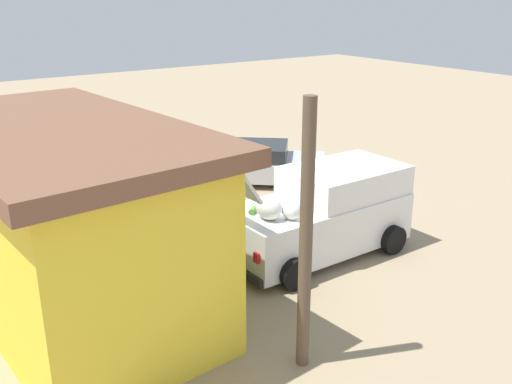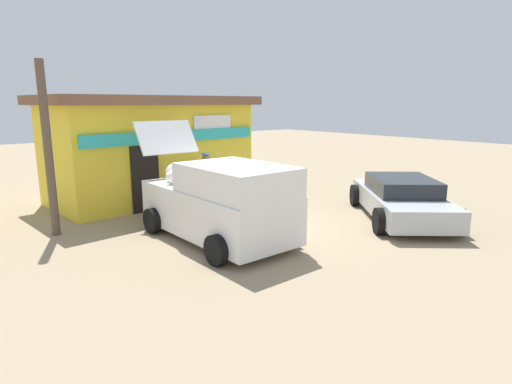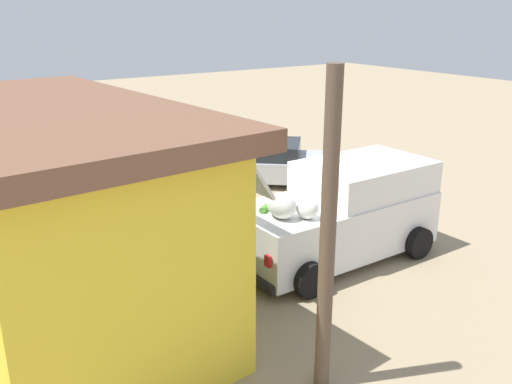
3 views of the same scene
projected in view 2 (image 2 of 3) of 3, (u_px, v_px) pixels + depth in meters
ground_plane at (253, 228)px, 11.15m from camera, size 60.00×60.00×0.00m
storefront_bar at (151, 147)px, 14.34m from camera, size 7.19×4.12×3.45m
delivery_van at (220, 202)px, 9.97m from camera, size 2.23×4.76×2.75m
parked_sedan at (401, 199)px, 11.96m from camera, size 4.31×4.56×1.18m
vendor_standing at (206, 177)px, 13.00m from camera, size 0.50×0.47×1.73m
customer_bending at (174, 188)px, 12.20m from camera, size 0.77×0.57×1.31m
unloaded_banana_pile at (163, 210)px, 12.37m from camera, size 0.73×0.90×0.38m
paint_bucket at (234, 197)px, 14.02m from camera, size 0.28×0.28×0.35m
utility_pole at (48, 150)px, 10.13m from camera, size 0.20×0.20×4.24m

